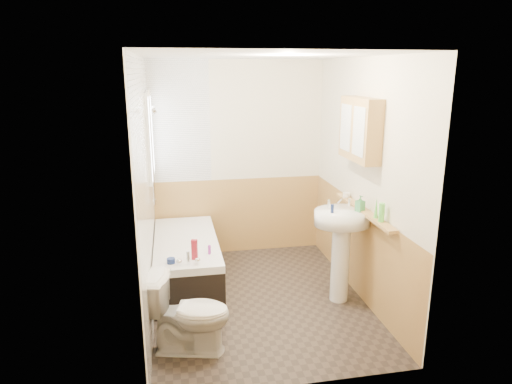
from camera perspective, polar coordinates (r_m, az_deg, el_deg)
floor at (r=5.00m, az=0.33°, el=-13.27°), size 2.80×2.80×0.00m
ceiling at (r=4.41m, az=0.38°, el=16.68°), size 2.80×2.80×0.00m
wall_back at (r=5.90m, az=-2.28°, el=4.05°), size 2.20×0.02×2.50m
wall_front at (r=3.24m, az=5.17°, el=-5.32°), size 2.20×0.02×2.50m
wall_left at (r=4.48m, az=-13.73°, el=0.06°), size 0.02×2.80×2.50m
wall_right at (r=4.88m, az=13.26°, el=1.31°), size 0.02×2.80×2.50m
wainscot_right at (r=5.09m, az=12.53°, el=-6.92°), size 0.01×2.80×1.00m
wainscot_front at (r=3.58m, az=4.78°, el=-16.52°), size 2.20×0.01×1.00m
wainscot_back at (r=6.07m, az=-2.18°, el=-2.96°), size 2.20×0.01×1.00m
tile_cladding_left at (r=4.47m, az=-13.45°, el=0.08°), size 0.01×2.80×2.50m
tile_return_back at (r=5.75m, az=-9.55°, el=8.60°), size 0.75×0.01×1.50m
window at (r=5.33m, az=-13.03°, el=6.85°), size 0.03×0.79×0.99m
bathtub at (r=5.31m, az=-8.67°, el=-8.42°), size 0.70×1.60×0.67m
shower_riser at (r=5.03m, az=-12.86°, el=6.41°), size 0.11×0.08×1.25m
toilet at (r=4.09m, az=-8.36°, el=-14.83°), size 0.78×0.55×0.70m
sink at (r=4.80m, az=10.64°, el=-5.52°), size 0.58×0.47×1.12m
pine_shelf at (r=4.73m, az=13.30°, el=-2.31°), size 0.10×1.30×0.03m
medicine_cabinet at (r=4.69m, az=12.86°, el=7.65°), size 0.17×0.69×0.62m
foam_can at (r=4.37m, az=15.42°, el=-2.48°), size 0.07×0.07×0.18m
green_bottle at (r=4.46m, az=14.80°, el=-1.91°), size 0.05×0.05×0.20m
black_jar at (r=5.14m, az=11.21°, el=-0.34°), size 0.10×0.10×0.05m
soap_bottle at (r=4.69m, az=12.86°, el=-1.93°), size 0.13×0.18×0.08m
clear_bottle at (r=4.59m, az=9.51°, el=-2.07°), size 0.04×0.04×0.09m
blue_gel at (r=4.64m, az=-7.69°, el=-7.15°), size 0.07×0.05×0.21m
cream_jar at (r=4.62m, az=-10.59°, el=-8.44°), size 0.08×0.08×0.05m
orange_bottle at (r=4.77m, az=-5.85°, el=-7.20°), size 0.04×0.04×0.09m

